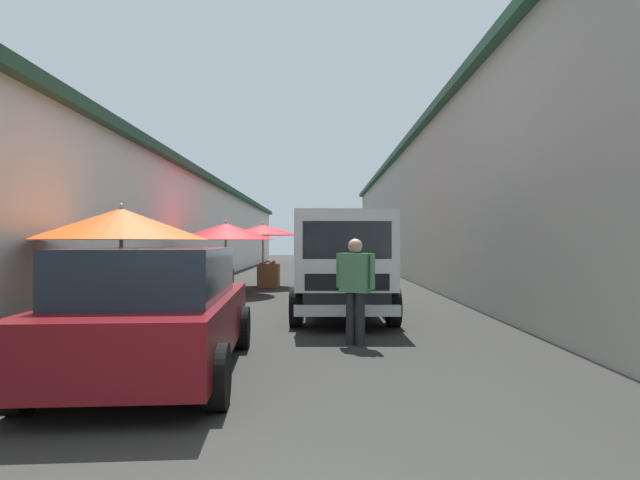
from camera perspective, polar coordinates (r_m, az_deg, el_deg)
ground at (r=15.75m, az=-1.57°, el=-5.79°), size 90.00×90.00×0.00m
building_left_whitewash at (r=19.60m, az=-23.64°, el=1.34°), size 49.80×7.50×4.10m
building_right_concrete at (r=19.27m, az=21.37°, el=3.59°), size 49.80×7.50×5.59m
fruit_stall_mid_lane at (r=8.42m, az=-21.42°, el=0.70°), size 2.63×2.63×2.12m
fruit_stall_far_left at (r=14.95m, az=-10.63°, el=0.38°), size 2.88×2.88×2.15m
fruit_stall_far_right at (r=17.38m, az=-6.31°, el=0.17°), size 2.50×2.50×2.19m
hatchback_car at (r=6.17m, az=-17.89°, el=-7.52°), size 4.02×2.15×1.45m
delivery_truck at (r=9.81m, az=2.56°, el=-3.05°), size 4.94×2.00×2.08m
vendor_by_crates at (r=7.56m, az=3.99°, el=-4.95°), size 0.40×0.56×1.57m
parked_scooter at (r=10.29m, az=-18.78°, el=-6.21°), size 1.69×0.48×1.14m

